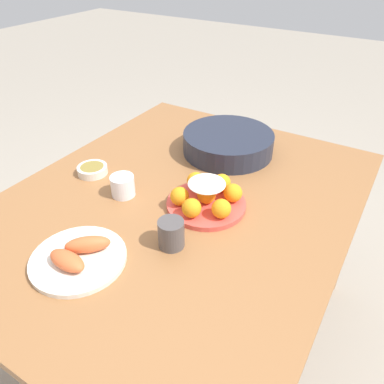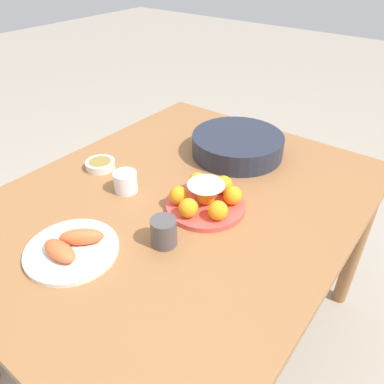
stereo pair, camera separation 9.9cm
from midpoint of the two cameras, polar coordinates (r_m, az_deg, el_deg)
ground_plane at (r=1.70m, az=-3.35°, el=-20.94°), size 12.00×12.00×0.00m
dining_table at (r=1.24m, az=-4.32°, el=-4.37°), size 1.28×1.02×0.71m
cake_plate at (r=1.13m, az=-0.25°, el=-0.86°), size 0.24×0.24×0.09m
serving_bowl at (r=1.42m, az=3.53°, el=7.56°), size 0.34×0.34×0.08m
sauce_bowl at (r=1.36m, az=-16.98°, el=3.23°), size 0.10×0.10×0.03m
seafood_platter at (r=1.02m, az=-19.68°, el=-9.38°), size 0.25×0.25×0.06m
cup_near at (r=1.00m, az=-6.06°, el=-6.43°), size 0.07×0.07×0.08m
cup_far at (r=1.21m, az=-12.83°, el=0.85°), size 0.08×0.08×0.07m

